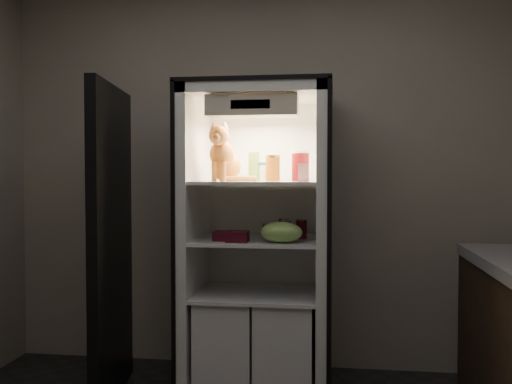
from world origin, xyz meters
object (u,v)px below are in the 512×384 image
at_px(pepper_jar, 300,166).
at_px(berry_box_right, 238,236).
at_px(berry_box_left, 223,236).
at_px(tabby_cat, 224,159).
at_px(soda_can_a, 284,227).
at_px(soda_can_c, 286,230).
at_px(grape_bag, 281,232).
at_px(parmesan_shaker, 254,166).
at_px(salsa_jar, 273,168).
at_px(cream_carton, 304,172).
at_px(condiment_jar, 267,230).
at_px(refrigerator, 259,261).
at_px(soda_can_b, 301,229).

height_order(pepper_jar, berry_box_right, pepper_jar).
xyz_separation_m(berry_box_left, berry_box_right, (0.09, -0.05, 0.00)).
bearing_deg(berry_box_right, tabby_cat, 125.18).
height_order(soda_can_a, soda_can_c, soda_can_c).
bearing_deg(grape_bag, tabby_cat, 156.94).
distance_m(tabby_cat, parmesan_shaker, 0.21).
bearing_deg(salsa_jar, berry_box_left, -151.49).
height_order(cream_carton, soda_can_a, cream_carton).
height_order(condiment_jar, berry_box_right, condiment_jar).
relative_size(refrigerator, berry_box_left, 16.93).
distance_m(refrigerator, soda_can_a, 0.26).
relative_size(salsa_jar, berry_box_right, 1.26).
xyz_separation_m(grape_bag, berry_box_left, (-0.35, 0.05, -0.03)).
height_order(soda_can_a, berry_box_left, soda_can_a).
bearing_deg(refrigerator, berry_box_left, -132.15).
xyz_separation_m(refrigerator, tabby_cat, (-0.20, -0.10, 0.63)).
bearing_deg(tabby_cat, berry_box_right, -48.80).
bearing_deg(soda_can_c, cream_carton, -33.69).
bearing_deg(cream_carton, berry_box_right, -173.45).
distance_m(refrigerator, cream_carton, 0.66).
height_order(soda_can_a, condiment_jar, soda_can_a).
distance_m(condiment_jar, grape_bag, 0.28).
height_order(refrigerator, berry_box_left, refrigerator).
distance_m(tabby_cat, pepper_jar, 0.47).
xyz_separation_m(salsa_jar, berry_box_right, (-0.18, -0.20, -0.40)).
bearing_deg(berry_box_left, grape_bag, -7.98).
xyz_separation_m(grape_bag, berry_box_right, (-0.26, 0.00, -0.03)).
distance_m(pepper_jar, soda_can_c, 0.41).
bearing_deg(refrigerator, berry_box_right, -109.90).
distance_m(parmesan_shaker, soda_can_b, 0.49).
height_order(refrigerator, cream_carton, refrigerator).
bearing_deg(condiment_jar, salsa_jar, -54.61).
bearing_deg(grape_bag, salsa_jar, 109.91).
height_order(salsa_jar, cream_carton, salsa_jar).
height_order(grape_bag, berry_box_right, grape_bag).
distance_m(tabby_cat, berry_box_right, 0.49).
distance_m(salsa_jar, berry_box_right, 0.48).
xyz_separation_m(tabby_cat, soda_can_a, (0.35, 0.15, -0.43)).
xyz_separation_m(parmesan_shaker, berry_box_left, (-0.15, -0.24, -0.41)).
bearing_deg(berry_box_right, parmesan_shaker, 79.05).
distance_m(cream_carton, soda_can_c, 0.37).
relative_size(soda_can_a, condiment_jar, 1.26).
bearing_deg(grape_bag, parmesan_shaker, 125.10).
distance_m(refrigerator, tabby_cat, 0.67).
xyz_separation_m(soda_can_c, condiment_jar, (-0.13, 0.14, -0.01)).
distance_m(soda_can_a, condiment_jar, 0.11).
height_order(salsa_jar, berry_box_right, salsa_jar).
distance_m(refrigerator, parmesan_shaker, 0.59).
height_order(pepper_jar, cream_carton, pepper_jar).
distance_m(refrigerator, grape_bag, 0.37).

